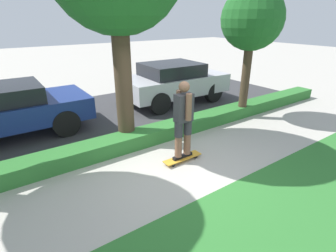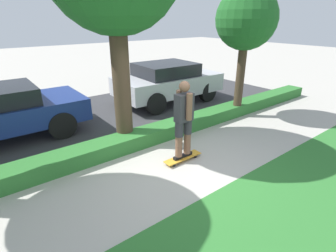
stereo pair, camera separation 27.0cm
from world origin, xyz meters
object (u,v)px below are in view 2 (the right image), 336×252
Objects in this scene: tree_far at (246,21)px; parked_car_middle at (168,81)px; skater_person at (184,119)px; skateboard at (183,158)px.

parked_car_middle is (-0.85, 2.71, -2.19)m from tree_far.
tree_far is at bearing -70.60° from parked_car_middle.
skateboard is at bearing 180.00° from skater_person.
skater_person is 4.10m from tree_far.
tree_far is (3.41, 1.18, 2.93)m from skateboard.
skateboard is 0.24× the size of parked_car_middle.
skater_person is (0.00, 0.00, 0.97)m from skateboard.
skateboard is 4.71m from parked_car_middle.
parked_car_middle is at bearing 56.66° from skateboard.
skateboard is 0.97m from skater_person.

